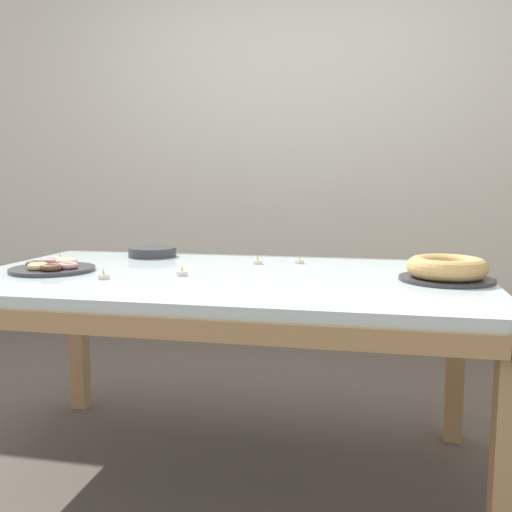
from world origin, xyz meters
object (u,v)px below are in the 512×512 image
Objects in this scene: plate_stack at (152,252)px; tealight_near_front at (258,262)px; pastry_platter at (52,267)px; cake_chocolate_round at (447,270)px; tealight_near_cakes at (299,261)px; tealight_centre at (104,276)px; tealight_right_edge at (182,273)px; tealight_left_edge at (60,259)px.

tealight_near_front is at bearing -14.84° from plate_stack.
tealight_near_front is (0.70, 0.33, -0.00)m from pastry_platter.
tealight_near_cakes is (-0.53, 0.30, -0.03)m from cake_chocolate_round.
tealight_near_cakes is at bearing 40.09° from tealight_centre.
tealight_centre is 1.00× the size of tealight_right_edge.
cake_chocolate_round is 1.01× the size of pastry_platter.
tealight_left_edge is at bearing 174.41° from cake_chocolate_round.
tealight_centre is (-1.13, -0.20, -0.03)m from cake_chocolate_round.
plate_stack is 5.25× the size of tealight_centre.
tealight_near_cakes is 0.53m from tealight_right_edge.
plate_stack is at bearing 66.57° from pastry_platter.
plate_stack is 0.59m from tealight_centre.
tealight_near_cakes is at bearing 46.80° from tealight_right_edge.
tealight_right_edge is (0.50, -0.00, -0.00)m from pastry_platter.
cake_chocolate_round reaches higher than tealight_right_edge.
tealight_near_cakes is at bearing 150.48° from cake_chocolate_round.
pastry_platter is 0.25m from tealight_left_edge.
pastry_platter is 7.67× the size of tealight_left_edge.
pastry_platter is 7.67× the size of tealight_centre.
tealight_near_cakes and tealight_right_edge have the same top height.
tealight_right_edge is at bearing -121.02° from tealight_near_front.
tealight_left_edge and tealight_right_edge have the same top height.
tealight_near_cakes is at bearing 17.81° from tealight_near_front.
tealight_near_front is at bearing 160.21° from cake_chocolate_round.
pastry_platter is at bearing -65.18° from tealight_left_edge.
cake_chocolate_round is at bearing 10.18° from tealight_centre.
tealight_left_edge is (-1.50, 0.15, -0.03)m from cake_chocolate_round.
cake_chocolate_round is 1.51m from tealight_left_edge.
tealight_centre is 0.51m from tealight_left_edge.
tealight_centre is at bearing -153.32° from tealight_right_edge.
cake_chocolate_round is at bearing 3.40° from pastry_platter.
tealight_near_cakes is (0.16, 0.05, 0.00)m from tealight_near_front.
cake_chocolate_round reaches higher than tealight_near_front.
tealight_right_edge is at bearing 26.68° from tealight_centre.
tealight_right_edge is at bearing -20.75° from tealight_left_edge.
pastry_platter is 7.67× the size of tealight_near_cakes.
tealight_centre is at bearing -169.82° from cake_chocolate_round.
plate_stack is (-1.20, 0.38, -0.02)m from cake_chocolate_round.
tealight_centre and tealight_left_edge have the same top height.
tealight_right_edge is (0.24, 0.12, 0.00)m from tealight_centre.
tealight_left_edge is 0.65m from tealight_right_edge.
tealight_right_edge is (0.61, -0.23, 0.00)m from tealight_left_edge.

